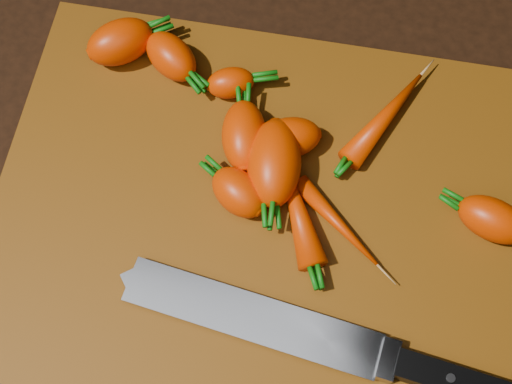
# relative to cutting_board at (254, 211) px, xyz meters

# --- Properties ---
(ground) EXTENTS (2.00, 2.00, 0.01)m
(ground) POSITION_rel_cutting_board_xyz_m (0.00, 0.00, -0.01)
(ground) COLOR black
(cutting_board) EXTENTS (0.50, 0.40, 0.01)m
(cutting_board) POSITION_rel_cutting_board_xyz_m (0.00, 0.00, 0.00)
(cutting_board) COLOR #603409
(cutting_board) RESTS_ON ground
(carrot_0) EXTENTS (0.08, 0.08, 0.05)m
(carrot_0) POSITION_rel_cutting_board_xyz_m (-0.17, 0.15, 0.03)
(carrot_0) COLOR #EF3800
(carrot_0) RESTS_ON cutting_board
(carrot_1) EXTENTS (0.07, 0.07, 0.04)m
(carrot_1) POSITION_rel_cutting_board_xyz_m (-0.02, 0.01, 0.03)
(carrot_1) COLOR #EF3800
(carrot_1) RESTS_ON cutting_board
(carrot_2) EXTENTS (0.06, 0.09, 0.05)m
(carrot_2) POSITION_rel_cutting_board_xyz_m (0.01, 0.04, 0.03)
(carrot_2) COLOR #EF3800
(carrot_2) RESTS_ON cutting_board
(carrot_3) EXTENTS (0.06, 0.08, 0.04)m
(carrot_3) POSITION_rel_cutting_board_xyz_m (-0.02, 0.06, 0.03)
(carrot_3) COLOR #EF3800
(carrot_3) RESTS_ON cutting_board
(carrot_4) EXTENTS (0.07, 0.06, 0.04)m
(carrot_4) POSITION_rel_cutting_board_xyz_m (0.02, 0.07, 0.03)
(carrot_4) COLOR #EF3800
(carrot_4) RESTS_ON cutting_board
(carrot_5) EXTENTS (0.06, 0.05, 0.03)m
(carrot_5) POSITION_rel_cutting_board_xyz_m (-0.05, 0.12, 0.02)
(carrot_5) COLOR #EF3800
(carrot_5) RESTS_ON cutting_board
(carrot_6) EXTENTS (0.08, 0.06, 0.04)m
(carrot_6) POSITION_rel_cutting_board_xyz_m (0.22, 0.02, 0.03)
(carrot_6) COLOR #EF3800
(carrot_6) RESTS_ON cutting_board
(carrot_7) EXTENTS (0.08, 0.12, 0.03)m
(carrot_7) POSITION_rel_cutting_board_xyz_m (0.11, 0.11, 0.02)
(carrot_7) COLOR #EF3800
(carrot_7) RESTS_ON cutting_board
(carrot_8) EXTENTS (0.10, 0.08, 0.02)m
(carrot_8) POSITION_rel_cutting_board_xyz_m (0.08, -0.00, 0.02)
(carrot_8) COLOR #EF3800
(carrot_8) RESTS_ON cutting_board
(carrot_9) EXTENTS (0.07, 0.11, 0.03)m
(carrot_9) POSITION_rel_cutting_board_xyz_m (0.04, -0.00, 0.02)
(carrot_9) COLOR #EF3800
(carrot_9) RESTS_ON cutting_board
(carrot_10) EXTENTS (0.07, 0.07, 0.04)m
(carrot_10) POSITION_rel_cutting_board_xyz_m (-0.11, 0.14, 0.03)
(carrot_10) COLOR #EF3800
(carrot_10) RESTS_ON cutting_board
(knife) EXTENTS (0.38, 0.08, 0.02)m
(knife) POSITION_rel_cutting_board_xyz_m (0.04, -0.11, 0.02)
(knife) COLOR gray
(knife) RESTS_ON cutting_board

